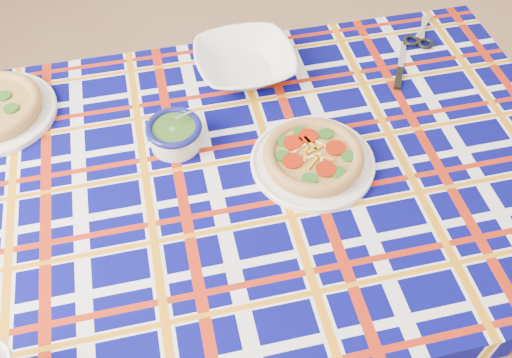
{
  "coord_description": "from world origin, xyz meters",
  "views": [
    {
      "loc": [
        -0.39,
        -0.91,
        1.63
      ],
      "look_at": [
        -0.36,
        -0.16,
        0.71
      ],
      "focal_mm": 40.0,
      "sensor_mm": 36.0,
      "label": 1
    }
  ],
  "objects_px": {
    "pesto_bowl": "(175,133)",
    "serving_bowl": "(245,63)",
    "dining_table": "(245,194)",
    "main_focaccia_plate": "(313,156)"
  },
  "relations": [
    {
      "from": "dining_table",
      "to": "serving_bowl",
      "type": "distance_m",
      "value": 0.35
    },
    {
      "from": "pesto_bowl",
      "to": "serving_bowl",
      "type": "xyz_separation_m",
      "value": [
        0.16,
        0.24,
        -0.01
      ]
    },
    {
      "from": "pesto_bowl",
      "to": "serving_bowl",
      "type": "height_order",
      "value": "pesto_bowl"
    },
    {
      "from": "dining_table",
      "to": "serving_bowl",
      "type": "bearing_deg",
      "value": 77.64
    },
    {
      "from": "pesto_bowl",
      "to": "serving_bowl",
      "type": "relative_size",
      "value": 0.5
    },
    {
      "from": "dining_table",
      "to": "main_focaccia_plate",
      "type": "xyz_separation_m",
      "value": [
        0.15,
        0.02,
        0.1
      ]
    },
    {
      "from": "serving_bowl",
      "to": "main_focaccia_plate",
      "type": "bearing_deg",
      "value": -65.7
    },
    {
      "from": "dining_table",
      "to": "main_focaccia_plate",
      "type": "bearing_deg",
      "value": -2.28
    },
    {
      "from": "main_focaccia_plate",
      "to": "pesto_bowl",
      "type": "relative_size",
      "value": 2.25
    },
    {
      "from": "main_focaccia_plate",
      "to": "serving_bowl",
      "type": "xyz_separation_m",
      "value": [
        -0.14,
        0.31,
        0.0
      ]
    }
  ]
}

